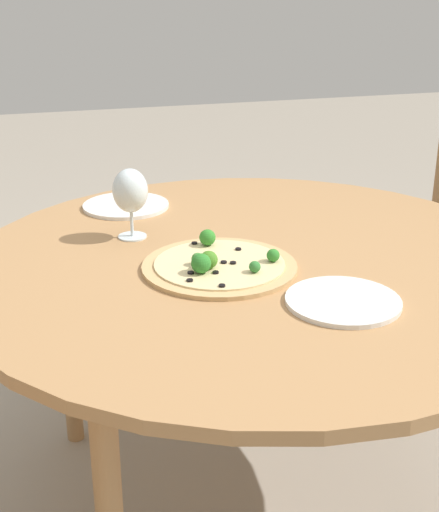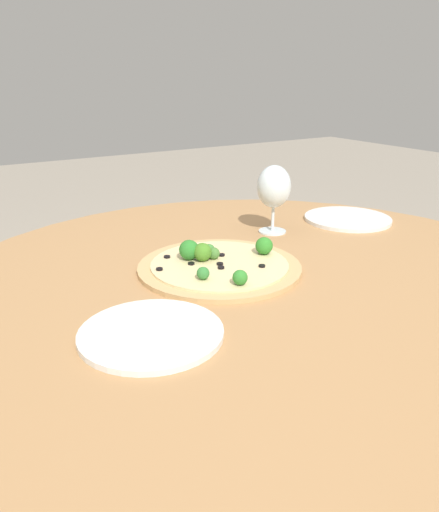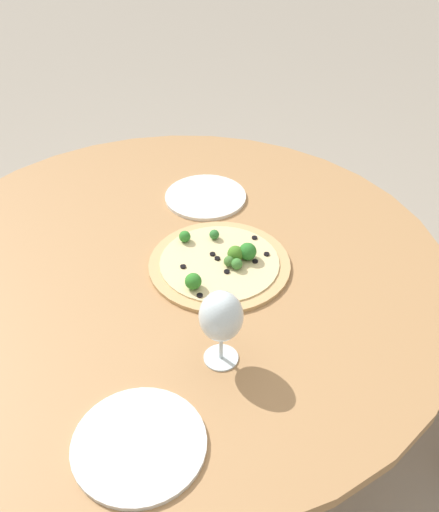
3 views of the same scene
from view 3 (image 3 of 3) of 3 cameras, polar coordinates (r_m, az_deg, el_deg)
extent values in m
plane|color=gray|center=(1.93, -3.48, -17.07)|extent=(12.00, 12.00, 0.00)
cylinder|color=#A87A4C|center=(1.41, -4.55, -1.06)|extent=(1.36, 1.36, 0.03)
cylinder|color=#A87A4C|center=(2.09, -7.39, 1.58)|extent=(0.05, 0.05, 0.68)
cylinder|color=#A87A4C|center=(1.82, 14.77, -6.40)|extent=(0.05, 0.05, 0.68)
cylinder|color=#997047|center=(2.02, 20.71, -8.55)|extent=(0.04, 0.04, 0.38)
cylinder|color=tan|center=(1.39, 0.00, -0.81)|extent=(0.35, 0.35, 0.01)
cylinder|color=beige|center=(1.38, 0.00, -0.58)|extent=(0.29, 0.29, 0.00)
sphere|color=#307E2B|center=(1.44, -3.49, 1.97)|extent=(0.03, 0.03, 0.03)
sphere|color=#2F7D27|center=(1.30, -2.64, -2.54)|extent=(0.04, 0.04, 0.04)
sphere|color=#447432|center=(1.36, 0.95, -0.53)|extent=(0.03, 0.03, 0.03)
sphere|color=#437C23|center=(1.37, 1.60, 0.24)|extent=(0.04, 0.04, 0.04)
sphere|color=#327733|center=(1.45, -0.53, 2.17)|extent=(0.03, 0.03, 0.03)
sphere|color=#2B7729|center=(1.38, 2.83, 0.46)|extent=(0.04, 0.04, 0.04)
sphere|color=#3F7F35|center=(1.35, 1.75, -0.80)|extent=(0.03, 0.03, 0.03)
cylinder|color=black|center=(1.36, -3.66, -1.06)|extent=(0.01, 0.01, 0.00)
cylinder|color=black|center=(1.40, 4.74, 0.19)|extent=(0.01, 0.01, 0.00)
cylinder|color=black|center=(1.29, -1.99, -3.95)|extent=(0.01, 0.01, 0.00)
cylinder|color=black|center=(1.40, -0.70, 0.19)|extent=(0.01, 0.01, 0.00)
cylinder|color=black|center=(1.39, -0.22, -0.25)|extent=(0.01, 0.01, 0.00)
cylinder|color=black|center=(1.35, 0.73, -1.57)|extent=(0.01, 0.01, 0.00)
cylinder|color=black|center=(1.45, 3.52, 1.84)|extent=(0.01, 0.01, 0.00)
cylinder|color=black|center=(1.41, 1.98, 0.44)|extent=(0.01, 0.01, 0.00)
cylinder|color=black|center=(1.38, 3.58, -0.52)|extent=(0.01, 0.01, 0.00)
cylinder|color=silver|center=(1.18, 0.15, -10.13)|extent=(0.07, 0.07, 0.00)
cylinder|color=silver|center=(1.15, 0.15, -9.05)|extent=(0.01, 0.01, 0.06)
ellipsoid|color=silver|center=(1.09, 0.16, -6.04)|extent=(0.09, 0.09, 0.11)
cylinder|color=silver|center=(1.06, -8.05, -18.11)|extent=(0.24, 0.24, 0.01)
cylinder|color=silver|center=(1.63, -1.40, 5.94)|extent=(0.23, 0.23, 0.01)
camera|label=1|loc=(2.34, 30.50, 27.49)|focal=50.00mm
camera|label=2|loc=(2.05, -14.36, 23.67)|focal=35.00mm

